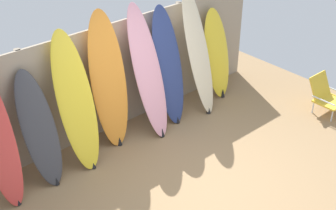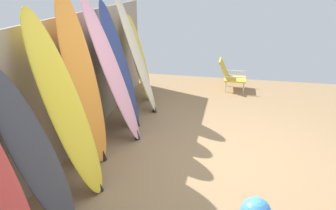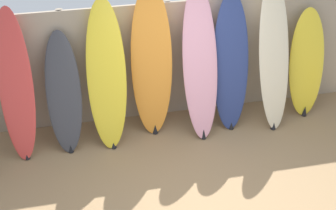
{
  "view_description": "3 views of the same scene",
  "coord_description": "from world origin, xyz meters",
  "px_view_note": "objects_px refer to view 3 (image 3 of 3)",
  "views": [
    {
      "loc": [
        -3.66,
        -3.52,
        4.34
      ],
      "look_at": [
        -0.06,
        0.59,
        1.06
      ],
      "focal_mm": 50.0,
      "sensor_mm": 36.0,
      "label": 1
    },
    {
      "loc": [
        -3.77,
        -0.1,
        2.24
      ],
      "look_at": [
        0.06,
        0.7,
        0.71
      ],
      "focal_mm": 35.0,
      "sensor_mm": 36.0,
      "label": 2
    },
    {
      "loc": [
        -1.22,
        -3.88,
        4.17
      ],
      "look_at": [
        -0.26,
        0.73,
        1.0
      ],
      "focal_mm": 50.0,
      "sensor_mm": 36.0,
      "label": 3
    }
  ],
  "objects_px": {
    "surfboard_red_0": "(16,87)",
    "surfboard_pink_4": "(200,65)",
    "surfboard_orange_3": "(152,64)",
    "surfboard_cream_6": "(274,56)",
    "surfboard_yellow_2": "(107,76)",
    "surfboard_yellow_7": "(306,64)",
    "surfboard_charcoal_1": "(64,94)",
    "surfboard_navy_5": "(231,64)"
  },
  "relations": [
    {
      "from": "surfboard_cream_6",
      "to": "surfboard_yellow_7",
      "type": "distance_m",
      "value": 0.66
    },
    {
      "from": "surfboard_cream_6",
      "to": "surfboard_yellow_7",
      "type": "xyz_separation_m",
      "value": [
        0.6,
        0.12,
        -0.26
      ]
    },
    {
      "from": "surfboard_cream_6",
      "to": "surfboard_yellow_7",
      "type": "height_order",
      "value": "surfboard_cream_6"
    },
    {
      "from": "surfboard_pink_4",
      "to": "surfboard_cream_6",
      "type": "bearing_deg",
      "value": -1.06
    },
    {
      "from": "surfboard_orange_3",
      "to": "surfboard_cream_6",
      "type": "relative_size",
      "value": 1.0
    },
    {
      "from": "surfboard_red_0",
      "to": "surfboard_yellow_7",
      "type": "distance_m",
      "value": 4.14
    },
    {
      "from": "surfboard_red_0",
      "to": "surfboard_yellow_7",
      "type": "height_order",
      "value": "surfboard_red_0"
    },
    {
      "from": "surfboard_yellow_2",
      "to": "surfboard_yellow_7",
      "type": "bearing_deg",
      "value": 1.57
    },
    {
      "from": "surfboard_yellow_2",
      "to": "surfboard_navy_5",
      "type": "xyz_separation_m",
      "value": [
        1.75,
        0.02,
        -0.03
      ]
    },
    {
      "from": "surfboard_pink_4",
      "to": "surfboard_navy_5",
      "type": "bearing_deg",
      "value": 5.67
    },
    {
      "from": "surfboard_red_0",
      "to": "surfboard_orange_3",
      "type": "height_order",
      "value": "surfboard_orange_3"
    },
    {
      "from": "surfboard_red_0",
      "to": "surfboard_yellow_2",
      "type": "height_order",
      "value": "surfboard_yellow_2"
    },
    {
      "from": "surfboard_pink_4",
      "to": "surfboard_cream_6",
      "type": "relative_size",
      "value": 0.98
    },
    {
      "from": "surfboard_charcoal_1",
      "to": "surfboard_orange_3",
      "type": "xyz_separation_m",
      "value": [
        1.22,
        0.08,
        0.27
      ]
    },
    {
      "from": "surfboard_pink_4",
      "to": "surfboard_yellow_7",
      "type": "height_order",
      "value": "surfboard_pink_4"
    },
    {
      "from": "surfboard_red_0",
      "to": "surfboard_pink_4",
      "type": "height_order",
      "value": "surfboard_pink_4"
    },
    {
      "from": "surfboard_yellow_2",
      "to": "surfboard_cream_6",
      "type": "distance_m",
      "value": 2.36
    },
    {
      "from": "surfboard_pink_4",
      "to": "surfboard_yellow_2",
      "type": "bearing_deg",
      "value": 179.07
    },
    {
      "from": "surfboard_navy_5",
      "to": "surfboard_yellow_7",
      "type": "relative_size",
      "value": 1.2
    },
    {
      "from": "surfboard_red_0",
      "to": "surfboard_pink_4",
      "type": "relative_size",
      "value": 0.94
    },
    {
      "from": "surfboard_orange_3",
      "to": "surfboard_navy_5",
      "type": "xyz_separation_m",
      "value": [
        1.12,
        -0.07,
        -0.09
      ]
    },
    {
      "from": "surfboard_cream_6",
      "to": "surfboard_yellow_7",
      "type": "relative_size",
      "value": 1.32
    },
    {
      "from": "surfboard_yellow_2",
      "to": "surfboard_yellow_7",
      "type": "xyz_separation_m",
      "value": [
        2.96,
        0.08,
        -0.19
      ]
    },
    {
      "from": "surfboard_pink_4",
      "to": "surfboard_navy_5",
      "type": "distance_m",
      "value": 0.47
    },
    {
      "from": "surfboard_yellow_7",
      "to": "surfboard_navy_5",
      "type": "bearing_deg",
      "value": -177.34
    },
    {
      "from": "surfboard_pink_4",
      "to": "surfboard_charcoal_1",
      "type": "bearing_deg",
      "value": 178.82
    },
    {
      "from": "surfboard_yellow_2",
      "to": "surfboard_cream_6",
      "type": "height_order",
      "value": "surfboard_cream_6"
    },
    {
      "from": "surfboard_charcoal_1",
      "to": "surfboard_pink_4",
      "type": "bearing_deg",
      "value": -1.18
    },
    {
      "from": "surfboard_yellow_2",
      "to": "surfboard_red_0",
      "type": "bearing_deg",
      "value": 179.9
    },
    {
      "from": "surfboard_orange_3",
      "to": "surfboard_pink_4",
      "type": "distance_m",
      "value": 0.67
    },
    {
      "from": "surfboard_charcoal_1",
      "to": "surfboard_yellow_2",
      "type": "xyz_separation_m",
      "value": [
        0.59,
        -0.02,
        0.21
      ]
    },
    {
      "from": "surfboard_navy_5",
      "to": "surfboard_yellow_2",
      "type": "bearing_deg",
      "value": -179.18
    },
    {
      "from": "surfboard_yellow_2",
      "to": "surfboard_navy_5",
      "type": "relative_size",
      "value": 1.02
    },
    {
      "from": "surfboard_charcoal_1",
      "to": "surfboard_pink_4",
      "type": "height_order",
      "value": "surfboard_pink_4"
    },
    {
      "from": "surfboard_navy_5",
      "to": "surfboard_cream_6",
      "type": "distance_m",
      "value": 0.62
    },
    {
      "from": "surfboard_navy_5",
      "to": "surfboard_yellow_7",
      "type": "distance_m",
      "value": 1.22
    },
    {
      "from": "surfboard_charcoal_1",
      "to": "surfboard_yellow_7",
      "type": "distance_m",
      "value": 3.55
    },
    {
      "from": "surfboard_orange_3",
      "to": "surfboard_cream_6",
      "type": "distance_m",
      "value": 1.73
    },
    {
      "from": "surfboard_yellow_2",
      "to": "surfboard_pink_4",
      "type": "xyz_separation_m",
      "value": [
        1.29,
        -0.02,
        0.04
      ]
    },
    {
      "from": "surfboard_navy_5",
      "to": "surfboard_yellow_7",
      "type": "xyz_separation_m",
      "value": [
        1.21,
        0.06,
        -0.16
      ]
    },
    {
      "from": "surfboard_red_0",
      "to": "surfboard_charcoal_1",
      "type": "xyz_separation_m",
      "value": [
        0.59,
        0.02,
        -0.18
      ]
    },
    {
      "from": "surfboard_cream_6",
      "to": "surfboard_navy_5",
      "type": "bearing_deg",
      "value": 173.84
    }
  ]
}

